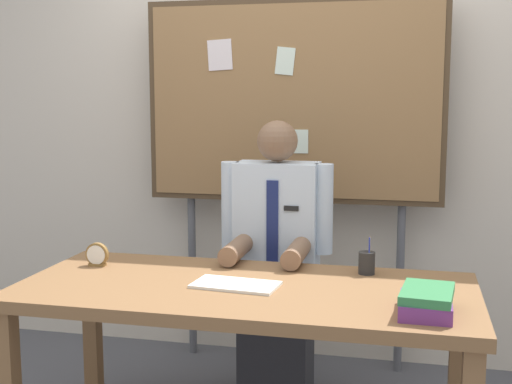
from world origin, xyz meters
The scene contains 8 objects.
back_wall centered at (0.00, 1.26, 1.35)m, with size 6.40×0.08×2.70m, color beige.
desk centered at (0.00, 0.00, 0.66)m, with size 1.82×0.82×0.75m.
person centered at (0.00, 0.64, 0.64)m, with size 0.55×0.56×1.38m.
bulletin_board centered at (0.00, 1.06, 1.44)m, with size 1.61×0.09×2.01m.
book_stack centered at (0.70, -0.20, 0.79)m, with size 0.20×0.27×0.09m.
open_notebook centered at (-0.03, -0.02, 0.75)m, with size 0.34×0.18×0.01m, color white.
desk_clock centered at (-0.72, 0.15, 0.79)m, with size 0.10×0.04×0.10m.
pen_holder centered at (0.46, 0.29, 0.80)m, with size 0.07×0.07×0.16m.
Camera 1 is at (0.64, -2.55, 1.50)m, focal length 47.64 mm.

